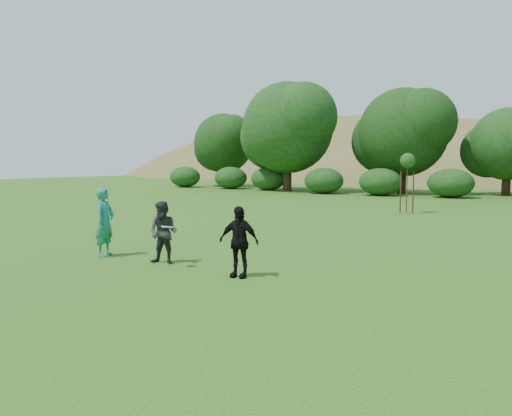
{
  "coord_description": "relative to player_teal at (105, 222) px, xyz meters",
  "views": [
    {
      "loc": [
        8.1,
        -9.04,
        2.46
      ],
      "look_at": [
        0.0,
        3.0,
        1.1
      ],
      "focal_mm": 35.0,
      "sensor_mm": 36.0,
      "label": 1
    }
  ],
  "objects": [
    {
      "name": "frisbee",
      "position": [
        2.4,
        -0.19,
        0.07
      ],
      "size": [
        0.27,
        0.27,
        0.06
      ],
      "color": "white",
      "rests_on": "ground"
    },
    {
      "name": "tree_row",
      "position": [
        5.53,
        29.28,
        3.98
      ],
      "size": [
        53.92,
        10.38,
        9.62
      ],
      "color": "#3A2616",
      "rests_on": "ground"
    },
    {
      "name": "ground",
      "position": [
        2.31,
        0.59,
        -0.9
      ],
      "size": [
        120.0,
        120.0,
        0.0
      ],
      "primitive_type": "plane",
      "color": "#19470C",
      "rests_on": "ground"
    },
    {
      "name": "player_grey",
      "position": [
        1.94,
        0.15,
        -0.14
      ],
      "size": [
        0.86,
        0.75,
        1.51
      ],
      "primitive_type": "imported",
      "rotation": [
        0.0,
        0.0,
        0.28
      ],
      "color": "#28282A",
      "rests_on": "ground"
    },
    {
      "name": "player_teal",
      "position": [
        0.0,
        0.0,
        0.0
      ],
      "size": [
        0.62,
        0.76,
        1.79
      ],
      "primitive_type": "imported",
      "rotation": [
        0.0,
        0.0,
        1.9
      ],
      "color": "#1C7E6D",
      "rests_on": "ground"
    },
    {
      "name": "player_black",
      "position": [
        4.26,
        0.03,
        -0.13
      ],
      "size": [
        0.95,
        0.55,
        1.52
      ],
      "primitive_type": "imported",
      "rotation": [
        0.0,
        0.0,
        0.21
      ],
      "color": "black",
      "rests_on": "ground"
    },
    {
      "name": "hillside",
      "position": [
        1.75,
        69.04,
        -12.87
      ],
      "size": [
        150.0,
        72.0,
        52.0
      ],
      "color": "olive",
      "rests_on": "ground"
    },
    {
      "name": "sapling",
      "position": [
        3.19,
        15.08,
        1.52
      ],
      "size": [
        0.7,
        0.7,
        2.85
      ],
      "color": "#3B2517",
      "rests_on": "ground"
    }
  ]
}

